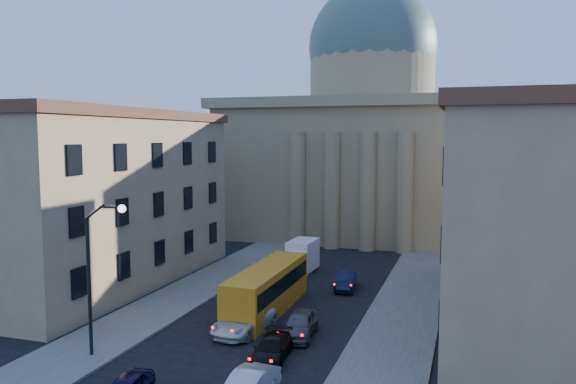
% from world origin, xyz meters
% --- Properties ---
extents(sidewalk_left, '(5.00, 60.00, 0.15)m').
position_xyz_m(sidewalk_left, '(-8.50, 18.00, 0.07)').
color(sidewalk_left, '#54514D').
rests_on(sidewalk_left, ground).
extents(sidewalk_right, '(5.00, 60.00, 0.15)m').
position_xyz_m(sidewalk_right, '(8.50, 18.00, 0.07)').
color(sidewalk_right, '#54514D').
rests_on(sidewalk_right, ground).
extents(church, '(68.02, 28.76, 36.60)m').
position_xyz_m(church, '(0.00, 55.47, 11.88)').
color(church, '#8F7F58').
rests_on(church, ground).
extents(building_left, '(11.60, 26.60, 14.70)m').
position_xyz_m(building_left, '(-17.00, 22.00, 7.42)').
color(building_left, tan).
rests_on(building_left, ground).
extents(building_right, '(11.60, 26.60, 14.70)m').
position_xyz_m(building_right, '(17.00, 22.00, 7.42)').
color(building_right, tan).
rests_on(building_right, ground).
extents(street_lamp, '(2.62, 0.44, 8.83)m').
position_xyz_m(street_lamp, '(-6.97, 8.00, 5.29)').
color(street_lamp, black).
rests_on(street_lamp, ground).
extents(car_left_mid, '(3.12, 5.60, 1.48)m').
position_xyz_m(car_left_mid, '(-0.80, 14.41, 0.74)').
color(car_left_mid, silver).
rests_on(car_left_mid, ground).
extents(car_right_mid, '(2.18, 4.56, 1.28)m').
position_xyz_m(car_right_mid, '(2.38, 10.74, 0.64)').
color(car_right_mid, black).
rests_on(car_right_mid, ground).
extents(car_right_far, '(2.22, 4.72, 1.56)m').
position_xyz_m(car_right_far, '(2.80, 14.84, 0.78)').
color(car_right_far, '#4A4A4F').
rests_on(car_right_far, ground).
extents(car_right_distant, '(1.99, 4.45, 1.42)m').
position_xyz_m(car_right_distant, '(3.18, 26.53, 0.71)').
color(car_right_distant, black).
rests_on(car_right_distant, ground).
extents(city_bus, '(2.67, 11.35, 3.20)m').
position_xyz_m(city_bus, '(-0.91, 19.09, 1.72)').
color(city_bus, orange).
rests_on(city_bus, ground).
extents(box_truck, '(2.28, 5.43, 2.94)m').
position_xyz_m(box_truck, '(-1.95, 30.50, 1.39)').
color(box_truck, white).
rests_on(box_truck, ground).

